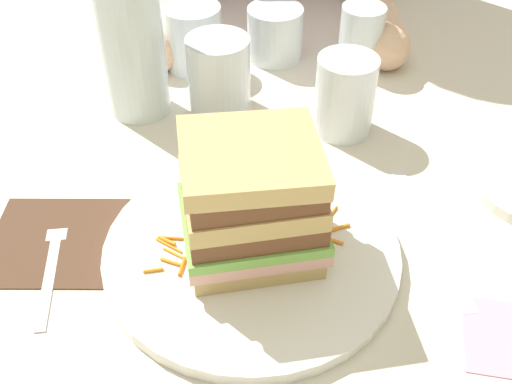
% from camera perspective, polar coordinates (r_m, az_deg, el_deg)
% --- Properties ---
extents(ground_plane, '(3.00, 3.00, 0.00)m').
position_cam_1_polar(ground_plane, '(0.59, -0.23, -5.98)').
color(ground_plane, beige).
extents(main_plate, '(0.28, 0.28, 0.01)m').
position_cam_1_polar(main_plate, '(0.59, 0.03, -5.35)').
color(main_plate, white).
rests_on(main_plate, ground_plane).
extents(sandwich, '(0.14, 0.13, 0.12)m').
position_cam_1_polar(sandwich, '(0.55, -0.01, -0.69)').
color(sandwich, tan).
rests_on(sandwich, main_plate).
extents(carrot_shred_0, '(0.02, 0.01, 0.00)m').
position_cam_1_polar(carrot_shred_0, '(0.57, -7.71, -6.48)').
color(carrot_shred_0, orange).
rests_on(carrot_shred_0, main_plate).
extents(carrot_shred_1, '(0.01, 0.02, 0.00)m').
position_cam_1_polar(carrot_shred_1, '(0.57, -6.69, -6.91)').
color(carrot_shred_1, orange).
rests_on(carrot_shred_1, main_plate).
extents(carrot_shred_2, '(0.02, 0.01, 0.00)m').
position_cam_1_polar(carrot_shred_2, '(0.59, -8.13, -4.52)').
color(carrot_shred_2, orange).
rests_on(carrot_shred_2, main_plate).
extents(carrot_shred_3, '(0.03, 0.02, 0.00)m').
position_cam_1_polar(carrot_shred_3, '(0.58, -7.30, -5.77)').
color(carrot_shred_3, orange).
rests_on(carrot_shred_3, main_plate).
extents(carrot_shred_4, '(0.02, 0.01, 0.00)m').
position_cam_1_polar(carrot_shred_4, '(0.59, -7.69, -4.28)').
color(carrot_shred_4, orange).
rests_on(carrot_shred_4, main_plate).
extents(carrot_shred_5, '(0.03, 0.02, 0.00)m').
position_cam_1_polar(carrot_shred_5, '(0.59, -7.96, -5.21)').
color(carrot_shred_5, orange).
rests_on(carrot_shred_5, main_plate).
extents(carrot_shred_6, '(0.02, 0.01, 0.00)m').
position_cam_1_polar(carrot_shred_6, '(0.57, -9.37, -7.20)').
color(carrot_shred_6, orange).
rests_on(carrot_shred_6, main_plate).
extents(carrot_shred_7, '(0.01, 0.03, 0.00)m').
position_cam_1_polar(carrot_shred_7, '(0.60, 6.66, -3.72)').
color(carrot_shred_7, orange).
rests_on(carrot_shred_7, main_plate).
extents(carrot_shred_8, '(0.03, 0.01, 0.00)m').
position_cam_1_polar(carrot_shred_8, '(0.60, 7.81, -3.35)').
color(carrot_shred_8, orange).
rests_on(carrot_shred_8, main_plate).
extents(carrot_shred_9, '(0.02, 0.01, 0.00)m').
position_cam_1_polar(carrot_shred_9, '(0.59, 7.27, -4.46)').
color(carrot_shred_9, orange).
rests_on(carrot_shred_9, main_plate).
extents(carrot_shred_10, '(0.01, 0.02, 0.00)m').
position_cam_1_polar(carrot_shred_10, '(0.61, 6.95, -3.21)').
color(carrot_shred_10, orange).
rests_on(carrot_shred_10, main_plate).
extents(carrot_shred_11, '(0.02, 0.03, 0.00)m').
position_cam_1_polar(carrot_shred_11, '(0.62, 7.03, -2.29)').
color(carrot_shred_11, orange).
rests_on(carrot_shred_11, main_plate).
extents(carrot_shred_12, '(0.02, 0.03, 0.00)m').
position_cam_1_polar(carrot_shred_12, '(0.60, 6.25, -3.88)').
color(carrot_shred_12, orange).
rests_on(carrot_shred_12, main_plate).
extents(carrot_shred_13, '(0.01, 0.02, 0.00)m').
position_cam_1_polar(carrot_shred_13, '(0.59, 5.91, -4.19)').
color(carrot_shred_13, orange).
rests_on(carrot_shred_13, main_plate).
extents(carrot_shred_14, '(0.00, 0.02, 0.00)m').
position_cam_1_polar(carrot_shred_14, '(0.61, 6.05, -2.99)').
color(carrot_shred_14, orange).
rests_on(carrot_shred_14, main_plate).
extents(napkin_dark, '(0.13, 0.13, 0.00)m').
position_cam_1_polar(napkin_dark, '(0.64, -18.02, -4.29)').
color(napkin_dark, '#4C3323').
rests_on(napkin_dark, ground_plane).
extents(fork, '(0.03, 0.17, 0.00)m').
position_cam_1_polar(fork, '(0.62, -18.32, -5.56)').
color(fork, silver).
rests_on(fork, napkin_dark).
extents(knife, '(0.04, 0.20, 0.00)m').
position_cam_1_polar(knife, '(0.63, 16.25, -4.15)').
color(knife, silver).
rests_on(knife, ground_plane).
extents(juice_glass, '(0.07, 0.07, 0.10)m').
position_cam_1_polar(juice_glass, '(0.74, 8.41, 8.65)').
color(juice_glass, white).
rests_on(juice_glass, ground_plane).
extents(water_bottle, '(0.08, 0.08, 0.28)m').
position_cam_1_polar(water_bottle, '(0.74, -11.68, 15.56)').
color(water_bottle, silver).
rests_on(water_bottle, ground_plane).
extents(empty_tumbler_0, '(0.08, 0.08, 0.07)m').
position_cam_1_polar(empty_tumbler_0, '(0.89, 1.90, 14.56)').
color(empty_tumbler_0, silver).
rests_on(empty_tumbler_0, ground_plane).
extents(empty_tumbler_1, '(0.06, 0.06, 0.09)m').
position_cam_1_polar(empty_tumbler_1, '(0.88, 9.89, 14.09)').
color(empty_tumbler_1, silver).
rests_on(empty_tumbler_1, ground_plane).
extents(empty_tumbler_2, '(0.08, 0.08, 0.09)m').
position_cam_1_polar(empty_tumbler_2, '(0.77, -3.34, 10.92)').
color(empty_tumbler_2, silver).
rests_on(empty_tumbler_2, ground_plane).
extents(empty_tumbler_3, '(0.08, 0.08, 0.09)m').
position_cam_1_polar(empty_tumbler_3, '(0.87, -5.70, 14.14)').
color(empty_tumbler_3, silver).
rests_on(empty_tumbler_3, ground_plane).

